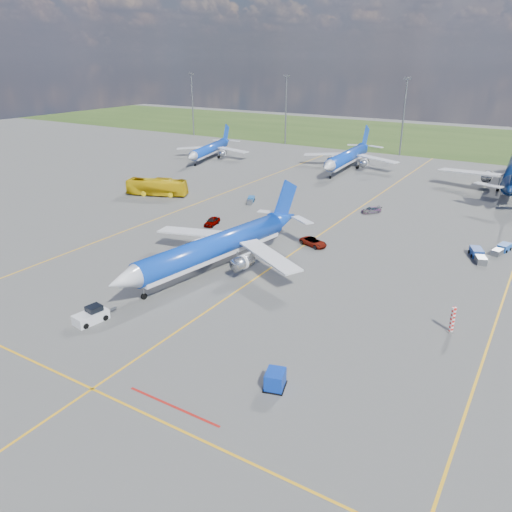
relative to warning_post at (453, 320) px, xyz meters
The scene contains 18 objects.
ground 27.24m from the warning_post, 162.90° to the right, with size 400.00×400.00×0.00m, color #51514E.
grass_strip 144.37m from the warning_post, 100.38° to the left, with size 400.00×80.00×0.01m, color #2D4719.
taxiway_lines 32.52m from the warning_post, 142.66° to the left, with size 60.25×160.00×0.02m.
floodlight_masts 103.84m from the warning_post, 98.91° to the left, with size 202.20×0.50×22.70m.
warning_post is the anchor object (origin of this frame).
bg_jet_nw 105.70m from the warning_post, 141.01° to the left, with size 24.26×31.84×8.34m, color #0D3DBB, non-canonical shape.
bg_jet_nnw 85.08m from the warning_post, 119.64° to the left, with size 28.14×36.93×9.67m, color #0D3DBB, non-canonical shape.
bg_jet_n 73.59m from the warning_post, 91.17° to the left, with size 34.42×45.17×11.83m, color #071A42, non-canonical shape.
main_airliner 32.66m from the warning_post, behind, with size 28.76×37.74×9.88m, color #0D3DBB, non-canonical shape.
pushback_tug 40.70m from the warning_post, 151.79° to the right, with size 2.59×5.46×1.81m.
uld_container 22.30m from the warning_post, 121.83° to the right, with size 1.68×2.09×1.68m, color #0B30A2.
apron_bus 72.67m from the warning_post, 158.10° to the left, with size 3.13×13.37×3.72m, color yellow.
service_car_a 47.80m from the warning_post, 159.80° to the left, with size 1.69×4.20×1.43m, color #999999.
service_car_b 29.66m from the warning_post, 146.24° to the left, with size 2.19×4.75×1.32m, color #999999.
service_car_c 45.16m from the warning_post, 120.47° to the left, with size 1.64×4.03×1.17m, color #999999.
baggage_tug_w 29.39m from the warning_post, 86.89° to the left, with size 2.49×5.08×1.10m.
baggage_tug_c 57.40m from the warning_post, 144.87° to the left, with size 2.87×4.42×0.97m.
baggage_tug_e 24.63m from the warning_post, 92.63° to the left, with size 3.39×5.69×1.24m.
Camera 1 is at (32.73, -44.52, 28.53)m, focal length 35.00 mm.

